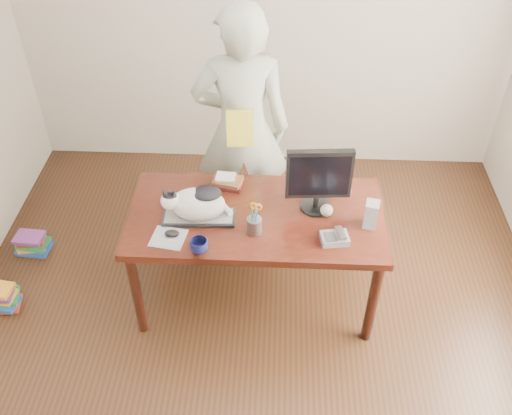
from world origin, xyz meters
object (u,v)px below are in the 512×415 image
object	(u,v)px
monitor	(319,178)
mouse	(172,233)
book_pile_a	(0,298)
baseball	(327,210)
book_pile_b	(32,243)
pen_cup	(254,224)
book_stack	(227,182)
keyboard	(199,217)
cat	(195,203)
phone	(335,238)
desk	(257,223)
calculator	(338,184)
coffee_mug	(199,246)
person	(242,130)
speaker	(371,214)

from	to	relation	value
monitor	mouse	distance (m)	0.94
book_pile_a	baseball	bearing A→B (deg)	5.58
monitor	book_pile_b	xyz separation A→B (m)	(-2.09, 0.29, -0.93)
pen_cup	baseball	distance (m)	0.47
book_stack	keyboard	bearing A→B (deg)	-103.52
book_stack	book_pile_a	xyz separation A→B (m)	(-1.55, -0.48, -0.70)
monitor	book_pile_a	size ratio (longest dim) A/B	1.67
cat	mouse	bearing A→B (deg)	-130.58
baseball	book_pile_a	size ratio (longest dim) A/B	0.29
phone	desk	bearing A→B (deg)	139.10
pen_cup	calculator	distance (m)	0.69
desk	monitor	bearing A→B (deg)	-2.28
cat	book_pile_a	size ratio (longest dim) A/B	1.61
monitor	book_stack	world-z (taller)	monitor
monitor	book_pile_a	distance (m)	2.33
coffee_mug	pen_cup	bearing A→B (deg)	30.15
desk	cat	bearing A→B (deg)	-159.39
keyboard	mouse	xyz separation A→B (m)	(-0.14, -0.16, 0.01)
coffee_mug	person	size ratio (longest dim) A/B	0.06
speaker	book_pile_a	bearing A→B (deg)	-164.93
coffee_mug	book_stack	bearing A→B (deg)	79.80
coffee_mug	book_pile_b	size ratio (longest dim) A/B	0.42
keyboard	speaker	size ratio (longest dim) A/B	2.54
coffee_mug	calculator	xyz separation A→B (m)	(0.84, 0.63, -0.02)
monitor	phone	size ratio (longest dim) A/B	2.50
pen_cup	book_pile_b	bearing A→B (deg)	163.55
coffee_mug	person	world-z (taller)	person
baseball	speaker	bearing A→B (deg)	-17.49
desk	book_pile_a	xyz separation A→B (m)	(-1.75, -0.28, -0.51)
calculator	book_pile_a	bearing A→B (deg)	-173.78
cat	desk	bearing A→B (deg)	18.81
desk	book_pile_b	size ratio (longest dim) A/B	6.20
mouse	book_pile_a	xyz separation A→B (m)	(-1.26, 0.02, -0.68)
desk	book_stack	bearing A→B (deg)	135.75
baseball	keyboard	bearing A→B (deg)	-174.89
monitor	pen_cup	world-z (taller)	monitor
phone	book_pile_b	distance (m)	2.37
monitor	person	world-z (taller)	person
speaker	keyboard	bearing A→B (deg)	-168.63
keyboard	mouse	distance (m)	0.21
cat	book_pile_a	bearing A→B (deg)	-176.00
cat	speaker	world-z (taller)	cat
monitor	calculator	size ratio (longest dim) A/B	2.26
pen_cup	book_pile_a	bearing A→B (deg)	-178.58
coffee_mug	book_pile_a	distance (m)	1.61
cat	coffee_mug	xyz separation A→B (m)	(0.05, -0.28, -0.08)
keyboard	monitor	bearing A→B (deg)	7.64
desk	phone	size ratio (longest dim) A/B	8.88
calculator	baseball	bearing A→B (deg)	-113.50
pen_cup	book_stack	distance (m)	0.48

